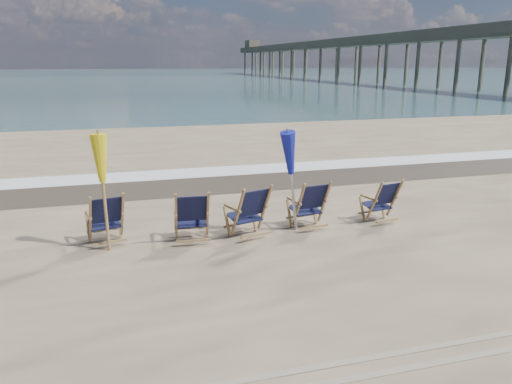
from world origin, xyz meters
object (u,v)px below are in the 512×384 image
beach_chair_2 (265,209)px  beach_chair_0 (123,217)px  beach_chair_1 (208,216)px  umbrella_yellow (102,165)px  umbrella_blue (293,156)px  fishing_pier (353,54)px  beach_chair_3 (325,204)px  beach_chair_4 (395,200)px

beach_chair_2 → beach_chair_0: bearing=-24.6°
beach_chair_2 → beach_chair_1: bearing=-13.6°
beach_chair_1 → umbrella_yellow: 2.12m
beach_chair_1 → umbrella_blue: (1.72, 0.10, 1.05)m
umbrella_yellow → fishing_pier: (40.80, 71.77, 3.06)m
beach_chair_2 → umbrella_yellow: bearing=-18.2°
beach_chair_1 → umbrella_blue: size_ratio=0.50×
beach_chair_0 → beach_chair_2: bearing=161.4°
beach_chair_1 → beach_chair_3: (2.46, 0.19, 0.00)m
beach_chair_0 → beach_chair_1: (1.54, -0.43, 0.01)m
beach_chair_1 → beach_chair_3: 2.46m
umbrella_yellow → umbrella_blue: umbrella_yellow is taller
beach_chair_0 → beach_chair_3: bearing=165.6°
beach_chair_1 → fishing_pier: fishing_pier is taller
beach_chair_3 → beach_chair_4: (1.62, -0.02, -0.04)m
beach_chair_4 → beach_chair_2: bearing=-8.9°
beach_chair_2 → fishing_pier: 81.29m
beach_chair_0 → umbrella_blue: umbrella_blue is taller
beach_chair_2 → fishing_pier: bearing=-134.8°
beach_chair_4 → fishing_pier: size_ratio=0.01×
beach_chair_2 → umbrella_blue: umbrella_blue is taller
beach_chair_0 → umbrella_blue: 3.44m
beach_chair_0 → beach_chair_3: beach_chair_3 is taller
beach_chair_4 → umbrella_yellow: size_ratio=0.46×
umbrella_blue → beach_chair_2: bearing=-176.8°
umbrella_blue → beach_chair_4: bearing=1.6°
beach_chair_1 → umbrella_yellow: (-1.83, 0.13, 1.06)m
beach_chair_1 → beach_chair_2: bearing=-172.5°
beach_chair_3 → beach_chair_4: 1.62m
beach_chair_0 → beach_chair_4: beach_chair_0 is taller
beach_chair_3 → beach_chair_0: bearing=-10.8°
beach_chair_3 → umbrella_yellow: size_ratio=0.50×
beach_chair_0 → beach_chair_1: bearing=153.6°
beach_chair_0 → umbrella_blue: (3.26, -0.33, 1.05)m
beach_chair_4 → umbrella_blue: umbrella_blue is taller
beach_chair_1 → umbrella_yellow: size_ratio=0.50×
beach_chair_4 → fishing_pier: (34.90, 71.73, 4.16)m
beach_chair_3 → fishing_pier: fishing_pier is taller
beach_chair_0 → beach_chair_4: (5.61, -0.26, -0.03)m
beach_chair_0 → beach_chair_1: beach_chair_1 is taller
beach_chair_3 → umbrella_yellow: bearing=-6.6°
beach_chair_3 → fishing_pier: (36.52, 71.71, 4.12)m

